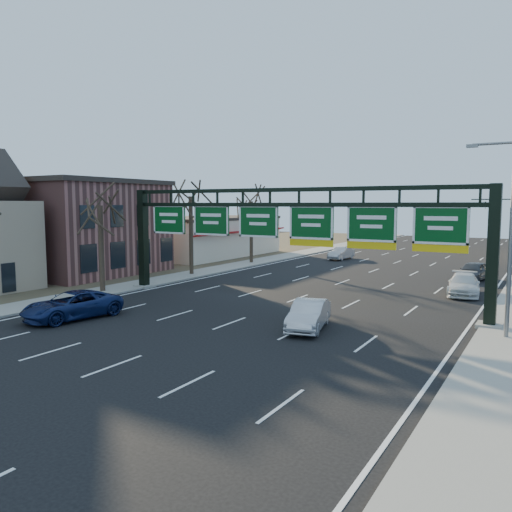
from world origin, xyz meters
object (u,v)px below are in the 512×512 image
Objects in this scene: sign_gantry at (286,230)px; car_white_wagon at (464,284)px; car_silver_sedan at (309,315)px; car_blue_suv at (72,305)px.

car_white_wagon is (8.96, 9.03, -3.91)m from sign_gantry.
car_white_wagon is (5.11, 13.98, 0.00)m from car_silver_sedan.
sign_gantry is at bearing -142.13° from car_white_wagon.
car_blue_suv is at bearing -139.96° from car_white_wagon.
sign_gantry is 4.63× the size of car_blue_suv.
sign_gantry is at bearing 59.33° from car_blue_suv.
car_blue_suv is 1.23× the size of car_silver_sedan.
car_blue_suv reaches higher than car_silver_sedan.
sign_gantry is 4.99× the size of car_white_wagon.
car_silver_sedan is (3.86, -4.95, -3.92)m from sign_gantry.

